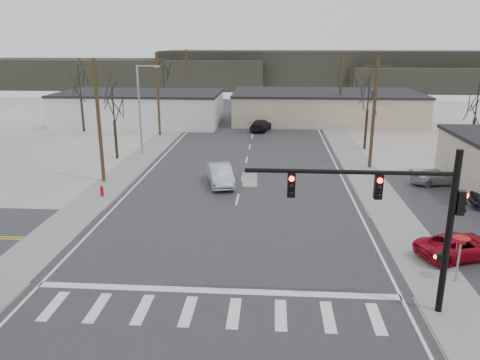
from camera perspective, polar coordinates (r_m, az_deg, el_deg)
The scene contains 30 objects.
ground at distance 27.09m, azimuth -1.62°, elevation -7.95°, with size 140.00×140.00×0.00m, color silver.
main_road at distance 41.16m, azimuth 0.42°, elevation 0.75°, with size 18.00×110.00×0.05m, color #292A2C.
cross_road at distance 27.08m, azimuth -1.62°, elevation -7.91°, with size 90.00×10.00×0.04m, color #292A2C.
sidewalk_left at distance 47.74m, azimuth -12.01°, elevation 2.62°, with size 3.00×90.00×0.06m, color gray.
sidewalk_right at distance 46.62m, azimuth 13.94°, elevation 2.16°, with size 3.00×90.00×0.06m, color gray.
traffic_signal_mast at distance 20.20m, azimuth 19.34°, elevation -3.38°, with size 8.95×0.43×7.20m.
fire_hydrant at distance 36.54m, azimuth -16.49°, elevation -1.31°, with size 0.24×0.24×0.87m.
yield_sign at distance 24.64m, azimuth 25.33°, elevation -6.98°, with size 0.80×0.80×2.35m.
building_left_far at distance 67.72m, azimuth -11.98°, elevation 8.59°, with size 22.30×12.30×4.50m.
building_right_far at distance 69.53m, azimuth 10.33°, elevation 8.79°, with size 26.30×14.30×4.30m.
upole_left_b at distance 39.57m, azimuth -16.85°, elevation 7.12°, with size 2.20×0.30×10.00m.
upole_left_c at distance 58.54m, azimuth -9.97°, elevation 10.42°, with size 2.20×0.30×10.00m.
upole_left_d at distance 78.03m, azimuth -6.44°, elevation 12.04°, with size 2.20×0.30×10.00m.
upole_right_a at distance 43.88m, azimuth 16.01°, elevation 8.05°, with size 2.20×0.30×10.00m.
upole_right_b at distance 65.43m, azimuth 12.16°, elevation 10.93°, with size 2.20×0.30×10.00m.
streetlight_main at distance 48.78m, azimuth -11.95°, elevation 8.97°, with size 2.40×0.25×9.00m.
tree_left_near at distance 47.53m, azimuth -15.20°, elevation 8.73°, with size 3.30×3.30×7.35m.
tree_right_mid at distance 51.78m, azimuth 15.41°, elevation 10.10°, with size 3.74×3.74×8.33m.
tree_left_far at distance 72.60m, azimuth -9.32°, elevation 12.44°, with size 3.96×3.96×8.82m.
tree_right_far at distance 77.75m, azimuth 13.59°, elevation 11.94°, with size 3.52×3.52×7.84m.
tree_lot at distance 50.76m, azimuth 26.92°, elevation 8.40°, with size 3.52×3.52×7.84m.
tree_left_mid at distance 63.64m, azimuth -18.98°, elevation 11.22°, with size 3.96×3.96×8.82m.
hill_left at distance 122.65m, azimuth -14.10°, elevation 12.46°, with size 70.00×18.00×7.00m, color #333026.
hill_center at distance 121.36m, azimuth 10.22°, elevation 13.13°, with size 80.00×18.00×9.00m, color #333026.
hill_right at distance 124.28m, azimuth 27.03°, elevation 10.89°, with size 60.00×18.00×5.50m, color #333026.
sedan_crossing at distance 37.84m, azimuth -2.42°, elevation 0.65°, with size 1.75×5.01×1.65m, color #93999D.
car_far_a at distance 61.24m, azimuth 2.59°, elevation 6.70°, with size 2.01×4.95×1.44m, color black.
car_far_b at distance 76.58m, azimuth -0.02°, elevation 8.62°, with size 1.42×3.54×1.21m, color black.
car_parked_red at distance 27.92m, azimuth 25.19°, elevation -7.31°, with size 2.18×4.73×1.31m, color #9F081A.
car_parked_silver at distance 41.23m, azimuth 22.85°, elevation 0.33°, with size 1.69×4.16×1.21m, color gray.
Camera 1 is at (2.50, -24.52, 11.24)m, focal length 35.00 mm.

